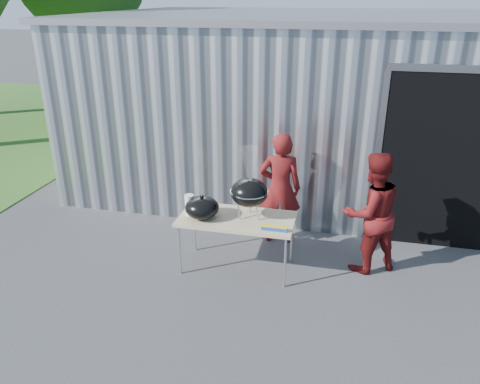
% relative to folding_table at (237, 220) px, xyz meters
% --- Properties ---
extents(ground, '(80.00, 80.00, 0.00)m').
position_rel_folding_table_xyz_m(ground, '(-0.30, -0.43, -0.71)').
color(ground, '#38383A').
extents(building, '(8.20, 6.20, 3.10)m').
position_rel_folding_table_xyz_m(building, '(0.61, 4.15, 0.83)').
color(building, silver).
rests_on(building, ground).
extents(folding_table, '(1.50, 0.75, 0.75)m').
position_rel_folding_table_xyz_m(folding_table, '(0.00, 0.00, 0.00)').
color(folding_table, tan).
rests_on(folding_table, ground).
extents(kettle_grill, '(0.49, 0.49, 0.95)m').
position_rel_folding_table_xyz_m(kettle_grill, '(0.15, 0.05, 0.45)').
color(kettle_grill, black).
rests_on(kettle_grill, folding_table).
extents(grill_lid, '(0.44, 0.44, 0.32)m').
position_rel_folding_table_xyz_m(grill_lid, '(-0.44, -0.10, 0.18)').
color(grill_lid, black).
rests_on(grill_lid, folding_table).
extents(paper_towels, '(0.12, 0.12, 0.28)m').
position_rel_folding_table_xyz_m(paper_towels, '(-0.62, -0.05, 0.18)').
color(paper_towels, white).
rests_on(paper_towels, folding_table).
extents(white_tub, '(0.20, 0.15, 0.10)m').
position_rel_folding_table_xyz_m(white_tub, '(-0.55, 0.16, 0.09)').
color(white_tub, white).
rests_on(white_tub, folding_table).
extents(foil_box, '(0.32, 0.05, 0.06)m').
position_rel_folding_table_xyz_m(foil_box, '(0.53, -0.25, 0.07)').
color(foil_box, '#18479C').
rests_on(foil_box, folding_table).
extents(person_cook, '(0.65, 0.47, 1.67)m').
position_rel_folding_table_xyz_m(person_cook, '(0.43, 0.90, 0.13)').
color(person_cook, '#5E1212').
rests_on(person_cook, ground).
extents(person_bystander, '(1.00, 0.93, 1.64)m').
position_rel_folding_table_xyz_m(person_bystander, '(1.69, 0.39, 0.11)').
color(person_bystander, '#5E1212').
rests_on(person_bystander, ground).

